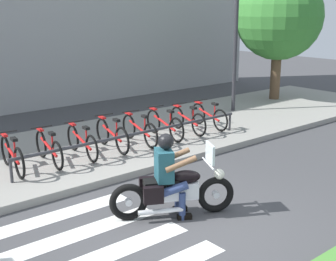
# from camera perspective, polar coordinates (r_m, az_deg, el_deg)

# --- Properties ---
(ground_plane) EXTENTS (48.00, 48.00, 0.00)m
(ground_plane) POSITION_cam_1_polar(r_m,az_deg,el_deg) (7.52, 1.75, -11.68)
(ground_plane) COLOR #424244
(sidewalk) EXTENTS (24.00, 4.40, 0.15)m
(sidewalk) POSITION_cam_1_polar(r_m,az_deg,el_deg) (10.95, -13.78, -3.00)
(sidewalk) COLOR gray
(sidewalk) RESTS_ON ground
(crosswalk_stripe_2) EXTENTS (2.80, 0.40, 0.01)m
(crosswalk_stripe_2) POSITION_cam_1_polar(r_m,az_deg,el_deg) (6.76, -7.79, -15.07)
(crosswalk_stripe_2) COLOR white
(crosswalk_stripe_2) RESTS_ON ground
(crosswalk_stripe_3) EXTENTS (2.80, 0.40, 0.01)m
(crosswalk_stripe_3) POSITION_cam_1_polar(r_m,az_deg,el_deg) (7.37, -11.19, -12.52)
(crosswalk_stripe_3) COLOR white
(crosswalk_stripe_3) RESTS_ON ground
(crosswalk_stripe_4) EXTENTS (2.80, 0.40, 0.01)m
(crosswalk_stripe_4) POSITION_cam_1_polar(r_m,az_deg,el_deg) (8.02, -14.01, -10.34)
(crosswalk_stripe_4) COLOR white
(crosswalk_stripe_4) RESTS_ON ground
(motorcycle) EXTENTS (1.93, 1.10, 1.22)m
(motorcycle) POSITION_cam_1_polar(r_m,az_deg,el_deg) (7.65, 0.71, -7.42)
(motorcycle) COLOR black
(motorcycle) RESTS_ON ground
(rider) EXTENTS (0.77, 0.71, 1.44)m
(rider) POSITION_cam_1_polar(r_m,az_deg,el_deg) (7.51, 0.13, -4.88)
(rider) COLOR #1E4C59
(rider) RESTS_ON ground
(bicycle_0) EXTENTS (0.48, 1.60, 0.77)m
(bicycle_0) POSITION_cam_1_polar(r_m,az_deg,el_deg) (9.77, -18.76, -2.94)
(bicycle_0) COLOR black
(bicycle_0) RESTS_ON sidewalk
(bicycle_1) EXTENTS (0.48, 1.61, 0.75)m
(bicycle_1) POSITION_cam_1_polar(r_m,az_deg,el_deg) (10.06, -14.56, -2.15)
(bicycle_1) COLOR black
(bicycle_1) RESTS_ON sidewalk
(bicycle_2) EXTENTS (0.48, 1.64, 0.74)m
(bicycle_2) POSITION_cam_1_polar(r_m,az_deg,el_deg) (10.40, -10.63, -1.37)
(bicycle_2) COLOR black
(bicycle_2) RESTS_ON sidewalk
(bicycle_3) EXTENTS (0.48, 1.64, 0.78)m
(bicycle_3) POSITION_cam_1_polar(r_m,az_deg,el_deg) (10.79, -6.97, -0.54)
(bicycle_3) COLOR black
(bicycle_3) RESTS_ON sidewalk
(bicycle_4) EXTENTS (0.48, 1.67, 0.75)m
(bicycle_4) POSITION_cam_1_polar(r_m,az_deg,el_deg) (11.22, -3.57, 0.10)
(bicycle_4) COLOR black
(bicycle_4) RESTS_ON sidewalk
(bicycle_5) EXTENTS (0.48, 1.70, 0.77)m
(bicycle_5) POSITION_cam_1_polar(r_m,az_deg,el_deg) (11.69, -0.44, 0.76)
(bicycle_5) COLOR black
(bicycle_5) RESTS_ON sidewalk
(bicycle_6) EXTENTS (0.48, 1.58, 0.74)m
(bicycle_6) POSITION_cam_1_polar(r_m,az_deg,el_deg) (12.20, 2.44, 1.31)
(bicycle_6) COLOR black
(bicycle_6) RESTS_ON sidewalk
(bicycle_7) EXTENTS (0.48, 1.58, 0.73)m
(bicycle_7) POSITION_cam_1_polar(r_m,az_deg,el_deg) (12.73, 5.09, 1.83)
(bicycle_7) COLOR black
(bicycle_7) RESTS_ON sidewalk
(bike_rack) EXTENTS (6.16, 0.07, 0.49)m
(bike_rack) POSITION_cam_1_polar(r_m,az_deg,el_deg) (10.54, -3.53, -0.42)
(bike_rack) COLOR #333338
(bike_rack) RESTS_ON sidewalk
(street_lamp) EXTENTS (0.28, 0.28, 3.94)m
(street_lamp) POSITION_cam_1_polar(r_m,az_deg,el_deg) (14.75, 8.39, 11.10)
(street_lamp) COLOR #2D2D33
(street_lamp) RESTS_ON ground
(tree_near_rack) EXTENTS (3.06, 3.06, 4.62)m
(tree_near_rack) POSITION_cam_1_polar(r_m,az_deg,el_deg) (17.02, 13.60, 13.56)
(tree_near_rack) COLOR brown
(tree_near_rack) RESTS_ON ground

